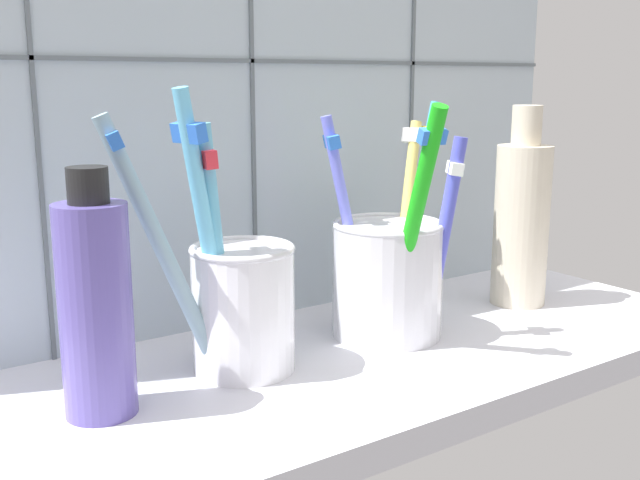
# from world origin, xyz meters

# --- Properties ---
(counter_slab) EXTENTS (0.64, 0.22, 0.02)m
(counter_slab) POSITION_xyz_m (0.00, 0.00, 0.01)
(counter_slab) COLOR silver
(counter_slab) RESTS_ON ground
(tile_wall_back) EXTENTS (0.64, 0.02, 0.45)m
(tile_wall_back) POSITION_xyz_m (-0.00, 0.12, 0.22)
(tile_wall_back) COLOR #B2C1CC
(tile_wall_back) RESTS_ON ground
(toothbrush_cup_left) EXTENTS (0.13, 0.07, 0.18)m
(toothbrush_cup_left) POSITION_xyz_m (-0.07, 0.02, 0.07)
(toothbrush_cup_left) COLOR white
(toothbrush_cup_left) RESTS_ON counter_slab
(toothbrush_cup_right) EXTENTS (0.12, 0.12, 0.17)m
(toothbrush_cup_right) POSITION_xyz_m (0.06, 0.02, 0.07)
(toothbrush_cup_right) COLOR silver
(toothbrush_cup_right) RESTS_ON counter_slab
(ceramic_vase) EXTENTS (0.05, 0.05, 0.17)m
(ceramic_vase) POSITION_xyz_m (0.21, 0.02, 0.09)
(ceramic_vase) COLOR beige
(ceramic_vase) RESTS_ON counter_slab
(soap_bottle) EXTENTS (0.04, 0.04, 0.14)m
(soap_bottle) POSITION_xyz_m (-0.16, 0.01, 0.08)
(soap_bottle) COLOR #5C4FA2
(soap_bottle) RESTS_ON counter_slab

